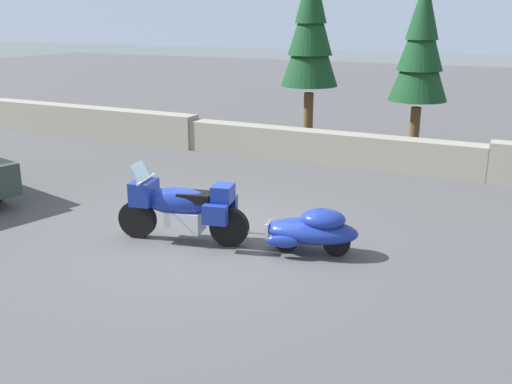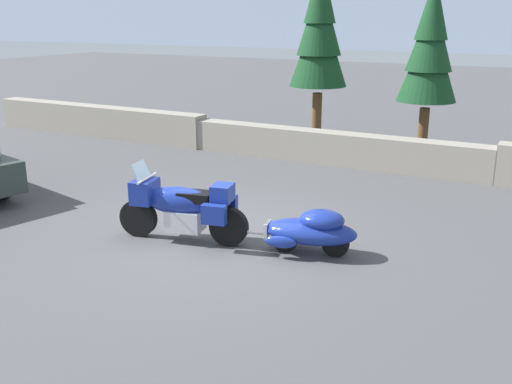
# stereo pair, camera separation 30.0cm
# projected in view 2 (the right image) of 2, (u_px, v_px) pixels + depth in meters

# --- Properties ---
(ground_plane) EXTENTS (80.00, 80.00, 0.00)m
(ground_plane) POSITION_uv_depth(u_px,v_px,m) (208.00, 236.00, 10.26)
(ground_plane) COLOR #4C4C4F
(stone_guard_wall) EXTENTS (24.00, 0.65, 0.95)m
(stone_guard_wall) POSITION_uv_depth(u_px,v_px,m) (318.00, 145.00, 15.33)
(stone_guard_wall) COLOR gray
(stone_guard_wall) RESTS_ON ground
(touring_motorcycle) EXTENTS (2.28, 1.05, 1.33)m
(touring_motorcycle) POSITION_uv_depth(u_px,v_px,m) (182.00, 206.00, 9.87)
(touring_motorcycle) COLOR black
(touring_motorcycle) RESTS_ON ground
(car_shaped_trailer) EXTENTS (2.23, 1.02, 0.76)m
(car_shaped_trailer) POSITION_uv_depth(u_px,v_px,m) (311.00, 230.00, 9.37)
(car_shaped_trailer) COLOR black
(car_shaped_trailer) RESTS_ON ground
(pine_tree_tall) EXTENTS (1.66, 1.66, 5.31)m
(pine_tree_tall) POSITION_uv_depth(u_px,v_px,m) (319.00, 30.00, 16.60)
(pine_tree_tall) COLOR brown
(pine_tree_tall) RESTS_ON ground
(pine_tree_secondary) EXTENTS (1.53, 1.53, 4.72)m
(pine_tree_secondary) POSITION_uv_depth(u_px,v_px,m) (430.00, 46.00, 15.00)
(pine_tree_secondary) COLOR brown
(pine_tree_secondary) RESTS_ON ground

